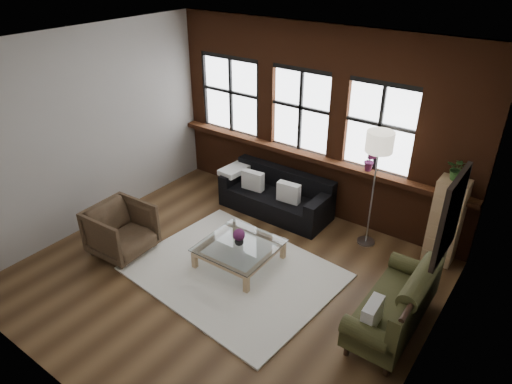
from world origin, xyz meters
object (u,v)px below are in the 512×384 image
Objects in this scene: vintage_settee at (394,300)px; drawer_chest at (446,221)px; vase at (239,241)px; coffee_table at (239,254)px; floor_lamp at (374,186)px; dark_sofa at (276,194)px; armchair at (121,230)px.

drawer_chest is at bearing 88.11° from vintage_settee.
vase is at bearing -177.80° from vintage_settee.
coffee_table is 0.52× the size of floor_lamp.
dark_sofa is at bearing 151.52° from vintage_settee.
vintage_settee reaches higher than armchair.
vase is at bearing -75.42° from dark_sofa.
vintage_settee is 1.93m from floor_lamp.
vase is 3.05m from drawer_chest.
vase is at bearing -66.62° from armchair.
dark_sofa reaches higher than coffee_table.
dark_sofa is at bearing 104.58° from vase.
coffee_table is (0.41, -1.56, -0.19)m from dark_sofa.
drawer_chest is 0.66× the size of floor_lamp.
vase is at bearing 180.00° from coffee_table.
coffee_table is 3.08m from drawer_chest.
vase is (0.41, -1.56, 0.06)m from dark_sofa.
floor_lamp reaches higher than dark_sofa.
floor_lamp is (1.31, 1.63, 0.85)m from coffee_table.
vintage_settee is 4.06m from armchair.
drawer_chest is at bearing 14.00° from floor_lamp.
armchair is 1.84m from vase.
armchair is 1.85m from coffee_table.
drawer_chest is (2.37, 1.90, 0.50)m from coffee_table.
coffee_table is at bearing -75.42° from dark_sofa.
drawer_chest is at bearing 6.87° from dark_sofa.
vintage_settee is 1.94× the size of armchair.
armchair is at bearing -146.02° from drawer_chest.
dark_sofa is 1.84m from floor_lamp.
dark_sofa is 0.96× the size of floor_lamp.
armchair is 0.42× the size of floor_lamp.
floor_lamp reaches higher than vintage_settee.
vintage_settee reaches higher than dark_sofa.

